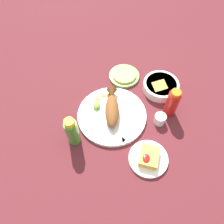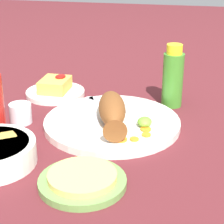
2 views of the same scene
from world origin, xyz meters
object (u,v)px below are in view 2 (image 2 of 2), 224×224
main_plate (112,123)px  fork_near (93,108)px  fried_fish (112,111)px  hot_sauce_bottle_green (173,77)px  tortilla_plate (80,182)px  salt_cup (21,115)px  side_plate_fries (55,93)px  fork_far (110,105)px

main_plate → fork_near: size_ratio=1.88×
fried_fish → hot_sauce_bottle_green: 0.23m
hot_sauce_bottle_green → tortilla_plate: (-0.43, 0.14, -0.07)m
fried_fish → salt_cup: fried_fish is taller
side_plate_fries → tortilla_plate: bearing=-155.1°
fried_fish → hot_sauce_bottle_green: hot_sauce_bottle_green is taller
fork_far → tortilla_plate: fork_far is taller
main_plate → fork_far: (0.08, 0.02, 0.01)m
main_plate → hot_sauce_bottle_green: size_ratio=1.95×
fork_far → side_plate_fries: (0.09, 0.19, -0.01)m
fork_near → salt_cup: (-0.09, 0.16, 0.00)m
fork_far → salt_cup: (-0.11, 0.21, 0.00)m
fried_fish → fork_far: size_ratio=1.38×
fork_near → hot_sauce_bottle_green: 0.23m
fork_near → side_plate_fries: size_ratio=1.03×
fork_near → hot_sauce_bottle_green: size_ratio=1.03×
fork_far → tortilla_plate: 0.35m
main_plate → salt_cup: bearing=96.8°
side_plate_fries → tortilla_plate: 0.49m
main_plate → fork_far: bearing=14.8°
main_plate → fork_far: 0.09m
fried_fish → main_plate: bearing=-0.0°
tortilla_plate → fried_fish: bearing=-1.8°
fried_fish → fork_far: fried_fish is taller
main_plate → side_plate_fries: bearing=50.0°
hot_sauce_bottle_green → fork_far: bearing=118.0°
fork_far → hot_sauce_bottle_green: hot_sauce_bottle_green is taller
fork_far → salt_cup: bearing=60.4°
fried_fish → side_plate_fries: bearing=33.3°
fork_far → side_plate_fries: bearing=6.1°
hot_sauce_bottle_green → salt_cup: hot_sauce_bottle_green is taller
hot_sauce_bottle_green → tortilla_plate: 0.46m
main_plate → tortilla_plate: main_plate is taller
fork_far → salt_cup: 0.23m
main_plate → hot_sauce_bottle_green: 0.23m
fork_far → hot_sauce_bottle_green: size_ratio=0.95×
hot_sauce_bottle_green → side_plate_fries: hot_sauce_bottle_green is taller
fork_near → salt_cup: size_ratio=3.22×
fork_near → main_plate: bearing=-152.7°
hot_sauce_bottle_green → salt_cup: 0.41m
fork_far → salt_cup: size_ratio=2.98×
fork_near → fork_far: (0.03, -0.04, 0.00)m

